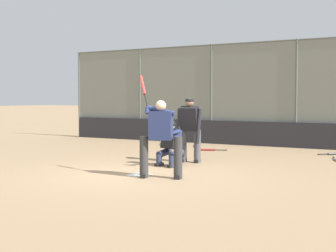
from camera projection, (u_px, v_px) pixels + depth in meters
name	position (u px, v px, depth m)	size (l,w,h in m)	color
ground_plane	(139.00, 175.00, 10.39)	(160.00, 160.00, 0.00)	#9E7F5B
home_plate_marker	(139.00, 175.00, 10.39)	(0.43, 0.43, 0.01)	white
backstop_fence	(252.00, 91.00, 16.92)	(16.07, 0.08, 3.75)	#515651
padding_wall	(251.00, 133.00, 16.92)	(15.67, 0.18, 0.88)	#28282D
bleachers_beyond	(260.00, 128.00, 19.42)	(11.19, 2.50, 1.48)	slate
batter_at_plate	(160.00, 136.00, 9.96)	(1.13, 0.53, 2.21)	#333333
catcher_behind_plate	(169.00, 142.00, 11.75)	(0.64, 0.78, 1.17)	#2D334C
umpire_home	(190.00, 128.00, 12.40)	(0.69, 0.47, 1.71)	#4C4C51
spare_bat_near_backstop	(209.00, 150.00, 15.21)	(0.84, 0.37, 0.07)	black
spare_bat_by_padding	(333.00, 154.00, 14.10)	(0.63, 0.57, 0.07)	black
spare_bat_third_base_side	(196.00, 147.00, 16.23)	(0.55, 0.69, 0.07)	black
spare_bat_first_base_side	(336.00, 159.00, 12.84)	(0.30, 0.82, 0.07)	black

